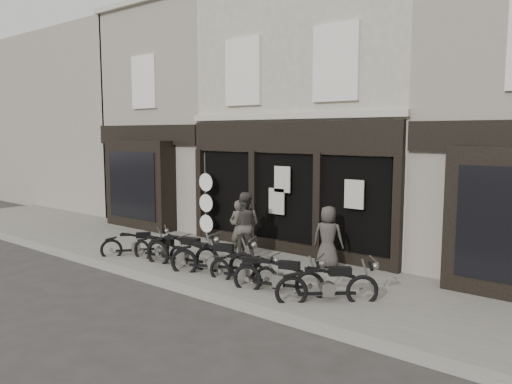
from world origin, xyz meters
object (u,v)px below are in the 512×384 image
Objects in this scene: motorcycle_5 at (279,280)px; man_right at (328,237)px; advert_sign_post at (207,209)px; motorcycle_4 at (244,273)px; motorcycle_0 at (136,246)px; man_left at (240,228)px; motorcycle_3 at (214,262)px; motorcycle_2 at (183,255)px; motorcycle_1 at (161,252)px; motorcycle_6 at (328,288)px; man_centre at (245,225)px.

man_right is at bearing 77.57° from motorcycle_5.
man_right is 0.68× the size of advert_sign_post.
motorcycle_4 is at bearing 55.85° from man_right.
advert_sign_post is at bearing 34.21° from motorcycle_0.
man_left is (-1.73, 1.82, 0.56)m from motorcycle_4.
motorcycle_4 is (1.03, -0.09, -0.07)m from motorcycle_3.
motorcycle_2 is 1.21× the size of motorcycle_4.
motorcycle_4 is (3.03, -0.07, -0.01)m from motorcycle_1.
man_right is at bearing -176.27° from man_left.
motorcycle_2 is 3.78m from man_right.
motorcycle_3 is at bearing -43.70° from advert_sign_post.
motorcycle_1 reaches higher than motorcycle_0.
motorcycle_2 reaches higher than motorcycle_5.
man_left is (-3.93, 1.72, 0.51)m from motorcycle_6.
motorcycle_4 is 1.03× the size of man_centre.
motorcycle_5 is 3.17m from man_centre.
man_right reaches higher than man_left.
man_left is at bearing 126.36° from motorcycle_4.
motorcycle_6 is at bearing -4.35° from motorcycle_4.
man_centre is (-0.46, 1.67, 0.61)m from motorcycle_3.
motorcycle_2 is at bearing -7.87° from motorcycle_1.
advert_sign_post is (-4.74, 0.37, 0.23)m from man_right.
motorcycle_1 is at bearing -51.76° from motorcycle_0.
man_centre is at bearing 80.76° from motorcycle_3.
motorcycle_0 is 0.80× the size of motorcycle_5.
man_centre is (0.24, -0.06, 0.12)m from man_left.
motorcycle_4 is at bearing 109.05° from man_centre.
motorcycle_2 is 2.14m from motorcycle_4.
motorcycle_1 is 0.92× the size of motorcycle_3.
man_right reaches higher than motorcycle_1.
advert_sign_post is at bearing 114.82° from motorcycle_6.
man_centre reaches higher than motorcycle_4.
motorcycle_6 is (6.31, 0.03, 0.04)m from motorcycle_0.
motorcycle_4 is 1.08× the size of motorcycle_6.
man_right reaches higher than motorcycle_4.
man_centre is at bearing 156.92° from man_left.
advert_sign_post reaches higher than motorcycle_0.
motorcycle_3 reaches higher than motorcycle_1.
motorcycle_6 reaches higher than motorcycle_5.
motorcycle_3 is at bearing 103.50° from man_left.
motorcycle_0 is at bearing 155.77° from motorcycle_3.
motorcycle_2 is 1.43× the size of man_left.
motorcycle_3 reaches higher than motorcycle_4.
motorcycle_0 is 6.31m from motorcycle_6.
motorcycle_6 is 0.95× the size of man_centre.
motorcycle_6 is 4.09m from man_centre.
motorcycle_3 is 1.84m from man_centre.
man_left is (0.41, 1.76, 0.48)m from motorcycle_2.
motorcycle_6 is 0.74× the size of advert_sign_post.
motorcycle_2 is (0.89, -0.01, 0.07)m from motorcycle_1.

